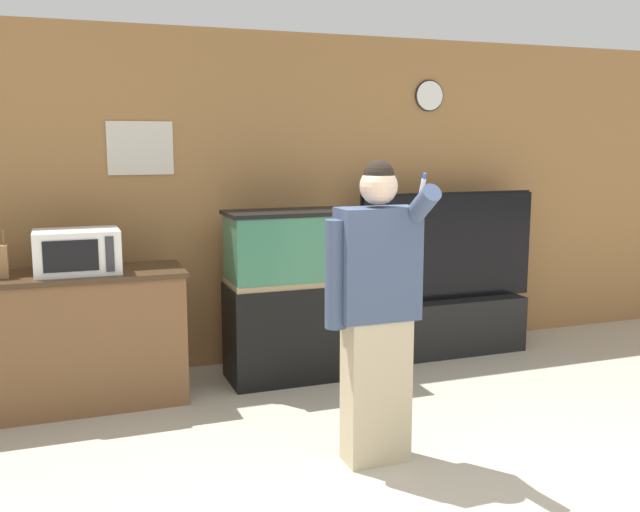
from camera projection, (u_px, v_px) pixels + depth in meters
name	position (u px, v px, depth m)	size (l,w,h in m)	color
wall_back_paneled	(280.00, 199.00, 5.70)	(10.00, 0.08, 2.60)	olive
counter_island	(55.00, 341.00, 4.70)	(1.71, 0.57, 0.91)	brown
microwave	(77.00, 251.00, 4.64)	(0.54, 0.38, 0.28)	white
aquarium_on_stand	(290.00, 295.00, 5.29)	(0.94, 0.48, 1.26)	black
tv_on_stand	(447.00, 307.00, 5.96)	(1.58, 0.40, 1.35)	black
person_standing	(376.00, 309.00, 3.85)	(0.53, 0.40, 1.67)	#BCAD89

